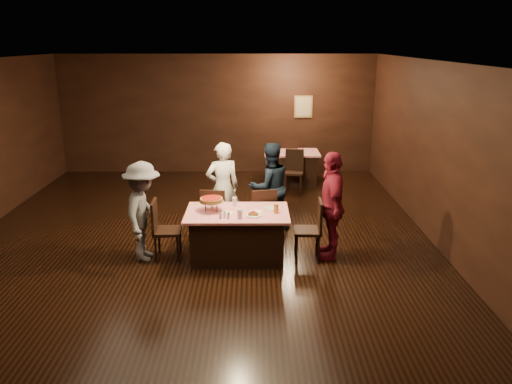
# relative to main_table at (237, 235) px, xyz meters

# --- Properties ---
(room) EXTENTS (10.00, 10.04, 3.02)m
(room) POSITION_rel_main_table_xyz_m (-0.68, 0.45, 1.75)
(room) COLOR black
(room) RESTS_ON ground
(main_table) EXTENTS (1.60, 1.00, 0.77)m
(main_table) POSITION_rel_main_table_xyz_m (0.00, 0.00, 0.00)
(main_table) COLOR red
(main_table) RESTS_ON ground
(back_table) EXTENTS (1.30, 0.90, 0.77)m
(back_table) POSITION_rel_main_table_xyz_m (1.16, 4.31, 0.00)
(back_table) COLOR #AC0B1D
(back_table) RESTS_ON ground
(chair_far_left) EXTENTS (0.48, 0.48, 0.95)m
(chair_far_left) POSITION_rel_main_table_xyz_m (-0.40, 0.75, 0.09)
(chair_far_left) COLOR black
(chair_far_left) RESTS_ON ground
(chair_far_right) EXTENTS (0.49, 0.49, 0.95)m
(chair_far_right) POSITION_rel_main_table_xyz_m (0.40, 0.75, 0.09)
(chair_far_right) COLOR black
(chair_far_right) RESTS_ON ground
(chair_end_left) EXTENTS (0.43, 0.43, 0.95)m
(chair_end_left) POSITION_rel_main_table_xyz_m (-1.10, -0.00, 0.09)
(chair_end_left) COLOR black
(chair_end_left) RESTS_ON ground
(chair_end_right) EXTENTS (0.44, 0.44, 0.95)m
(chair_end_right) POSITION_rel_main_table_xyz_m (1.10, -0.00, 0.09)
(chair_end_right) COLOR black
(chair_end_right) RESTS_ON ground
(chair_back_near) EXTENTS (0.48, 0.48, 0.95)m
(chair_back_near) POSITION_rel_main_table_xyz_m (1.16, 3.61, 0.09)
(chair_back_near) COLOR black
(chair_back_near) RESTS_ON ground
(chair_back_far) EXTENTS (0.47, 0.47, 0.95)m
(chair_back_far) POSITION_rel_main_table_xyz_m (1.16, 4.91, 0.09)
(chair_back_far) COLOR black
(chair_back_far) RESTS_ON ground
(diner_white_jacket) EXTENTS (0.68, 0.55, 1.64)m
(diner_white_jacket) POSITION_rel_main_table_xyz_m (-0.29, 1.16, 0.43)
(diner_white_jacket) COLOR white
(diner_white_jacket) RESTS_ON ground
(diner_navy_hoodie) EXTENTS (0.95, 0.85, 1.61)m
(diner_navy_hoodie) POSITION_rel_main_table_xyz_m (0.54, 1.23, 0.42)
(diner_navy_hoodie) COLOR black
(diner_navy_hoodie) RESTS_ON ground
(diner_grey_knit) EXTENTS (0.63, 1.04, 1.57)m
(diner_grey_knit) POSITION_rel_main_table_xyz_m (-1.45, -0.03, 0.40)
(diner_grey_knit) COLOR slate
(diner_grey_knit) RESTS_ON ground
(diner_red_shirt) EXTENTS (0.42, 1.01, 1.72)m
(diner_red_shirt) POSITION_rel_main_table_xyz_m (1.46, 0.04, 0.47)
(diner_red_shirt) COLOR maroon
(diner_red_shirt) RESTS_ON ground
(pizza_stand) EXTENTS (0.38, 0.38, 0.22)m
(pizza_stand) POSITION_rel_main_table_xyz_m (-0.40, 0.05, 0.57)
(pizza_stand) COLOR black
(pizza_stand) RESTS_ON main_table
(plate_with_slice) EXTENTS (0.25, 0.25, 0.06)m
(plate_with_slice) POSITION_rel_main_table_xyz_m (0.25, -0.18, 0.41)
(plate_with_slice) COLOR white
(plate_with_slice) RESTS_ON main_table
(plate_empty) EXTENTS (0.25, 0.25, 0.01)m
(plate_empty) POSITION_rel_main_table_xyz_m (0.55, 0.15, 0.39)
(plate_empty) COLOR white
(plate_empty) RESTS_ON main_table
(glass_front_left) EXTENTS (0.08, 0.08, 0.14)m
(glass_front_left) POSITION_rel_main_table_xyz_m (0.05, -0.30, 0.46)
(glass_front_left) COLOR silver
(glass_front_left) RESTS_ON main_table
(glass_amber) EXTENTS (0.08, 0.08, 0.14)m
(glass_amber) POSITION_rel_main_table_xyz_m (0.60, -0.05, 0.46)
(glass_amber) COLOR #BF7F26
(glass_amber) RESTS_ON main_table
(glass_back) EXTENTS (0.08, 0.08, 0.14)m
(glass_back) POSITION_rel_main_table_xyz_m (-0.05, 0.30, 0.46)
(glass_back) COLOR silver
(glass_back) RESTS_ON main_table
(condiments) EXTENTS (0.17, 0.10, 0.09)m
(condiments) POSITION_rel_main_table_xyz_m (-0.18, -0.28, 0.43)
(condiments) COLOR silver
(condiments) RESTS_ON main_table
(napkin_center) EXTENTS (0.19, 0.19, 0.01)m
(napkin_center) POSITION_rel_main_table_xyz_m (0.30, -0.00, 0.39)
(napkin_center) COLOR white
(napkin_center) RESTS_ON main_table
(napkin_left) EXTENTS (0.21, 0.21, 0.01)m
(napkin_left) POSITION_rel_main_table_xyz_m (-0.15, -0.05, 0.39)
(napkin_left) COLOR white
(napkin_left) RESTS_ON main_table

